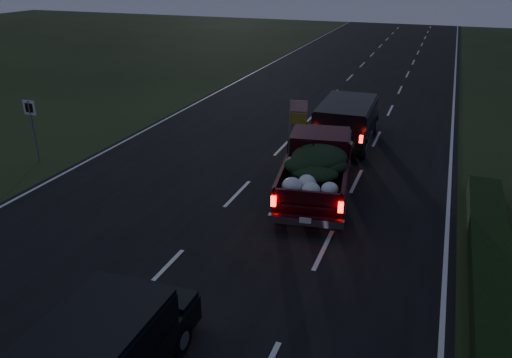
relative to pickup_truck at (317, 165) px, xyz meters
The scene contains 7 objects.
ground 6.53m from the pickup_truck, 112.66° to the right, with size 120.00×120.00×0.00m, color black.
road_asphalt 6.53m from the pickup_truck, 112.66° to the right, with size 14.00×120.00×0.02m, color black.
hedge_row 6.13m from the pickup_truck, 28.96° to the right, with size 1.00×10.00×0.60m, color black.
route_sign 11.04m from the pickup_truck, behind, with size 0.55×0.08×2.50m.
pickup_truck is the anchor object (origin of this frame).
lead_suv 5.53m from the pickup_truck, 91.12° to the left, with size 2.31×5.31×1.51m.
rear_suv 10.01m from the pickup_truck, 98.56° to the right, with size 2.10×4.51×1.29m.
Camera 1 is at (6.02, -9.15, 7.23)m, focal length 35.00 mm.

